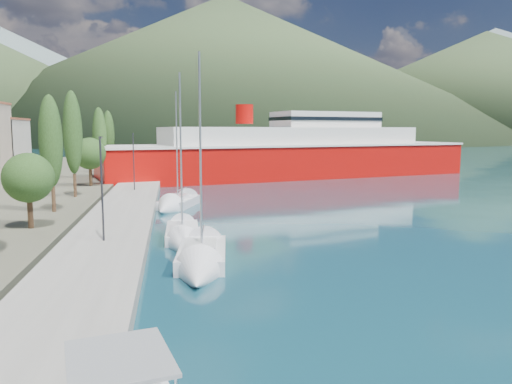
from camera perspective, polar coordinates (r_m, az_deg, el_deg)
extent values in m
plane|color=#123D4C|center=(135.74, -7.51, 4.03)|extent=(1400.00, 1400.00, 0.00)
cube|color=gray|center=(42.21, -14.95, -2.43)|extent=(5.00, 88.00, 0.80)
cone|color=slate|center=(705.50, -2.71, 13.88)|extent=(760.00, 760.00, 180.00)
cone|color=slate|center=(750.56, 25.44, 11.27)|extent=(640.00, 640.00, 140.00)
cone|color=#384C2B|center=(420.90, -3.51, 14.00)|extent=(480.00, 480.00, 115.00)
cone|color=#384C2B|center=(477.53, 24.62, 11.05)|extent=(420.00, 420.00, 90.00)
cylinder|color=#47301E|center=(36.50, -24.39, -2.18)|extent=(0.36, 0.36, 2.06)
sphere|color=#294A1D|center=(36.22, -24.58, 1.49)|extent=(3.30, 3.30, 3.30)
cylinder|color=#47301E|center=(43.00, -22.12, -0.76)|extent=(0.30, 0.30, 2.04)
ellipsoid|color=#294A1D|center=(42.65, -22.41, 5.42)|extent=(1.80, 1.80, 7.24)
cylinder|color=#47301E|center=(51.82, -19.98, 0.72)|extent=(0.30, 0.30, 2.26)
ellipsoid|color=#294A1D|center=(51.53, -20.22, 6.40)|extent=(1.80, 1.80, 8.01)
cylinder|color=#47301E|center=(61.30, -18.38, 1.74)|extent=(0.36, 0.36, 2.31)
sphere|color=#294A1D|center=(61.13, -18.48, 4.20)|extent=(3.70, 3.70, 3.70)
cylinder|color=#47301E|center=(69.78, -17.32, 2.30)|extent=(0.30, 0.30, 2.08)
ellipsoid|color=#294A1D|center=(69.57, -17.46, 6.19)|extent=(1.80, 1.80, 7.39)
cylinder|color=#47301E|center=(79.31, -16.40, 2.87)|extent=(0.30, 0.30, 2.06)
ellipsoid|color=#294A1D|center=(79.12, -16.52, 6.26)|extent=(1.80, 1.80, 7.32)
cylinder|color=#2D2D33|center=(30.11, -17.20, 0.25)|extent=(0.12, 0.12, 6.00)
cube|color=#2D2D33|center=(30.16, -17.35, 5.98)|extent=(0.15, 0.50, 0.12)
cylinder|color=#2D2D33|center=(54.93, -13.81, 3.35)|extent=(0.12, 0.12, 6.00)
cube|color=#2D2D33|center=(55.07, -13.88, 6.48)|extent=(0.15, 0.50, 0.12)
cube|color=gray|center=(11.64, -15.39, -17.84)|extent=(2.64, 2.95, 0.09)
cube|color=silver|center=(27.99, -6.16, -7.31)|extent=(3.22, 6.46, 0.99)
cube|color=silver|center=(27.43, -6.22, -6.19)|extent=(1.79, 2.64, 0.39)
cylinder|color=silver|center=(26.72, -6.37, 4.48)|extent=(0.12, 0.12, 10.50)
cone|color=silver|center=(24.16, -6.64, -9.67)|extent=(2.85, 3.17, 2.54)
cube|color=silver|center=(34.24, -8.41, -4.75)|extent=(2.29, 5.99, 0.84)
cube|color=silver|center=(33.74, -8.42, -3.96)|extent=(1.34, 2.41, 0.33)
cylinder|color=silver|center=(33.15, -8.58, 4.53)|extent=(0.12, 0.12, 10.25)
cone|color=silver|center=(30.53, -8.42, -6.21)|extent=(2.21, 2.82, 2.14)
cube|color=silver|center=(47.94, -8.76, -1.29)|extent=(4.34, 6.32, 1.00)
cube|color=silver|center=(47.49, -8.93, -0.57)|extent=(2.22, 2.70, 0.39)
cylinder|color=silver|center=(47.09, -9.04, 5.24)|extent=(0.12, 0.12, 9.95)
cone|color=silver|center=(44.48, -10.30, -1.98)|extent=(3.30, 3.40, 2.54)
cube|color=#B30A06|center=(76.99, 4.11, 3.35)|extent=(58.31, 25.63, 5.52)
cube|color=silver|center=(76.85, 4.13, 5.40)|extent=(58.79, 26.07, 0.30)
cube|color=silver|center=(76.83, 4.13, 6.29)|extent=(40.65, 19.29, 2.96)
cube|color=silver|center=(79.79, 7.94, 8.18)|extent=(17.32, 11.07, 2.37)
cylinder|color=#B30A06|center=(73.47, -1.34, 8.88)|extent=(2.56, 2.56, 2.76)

